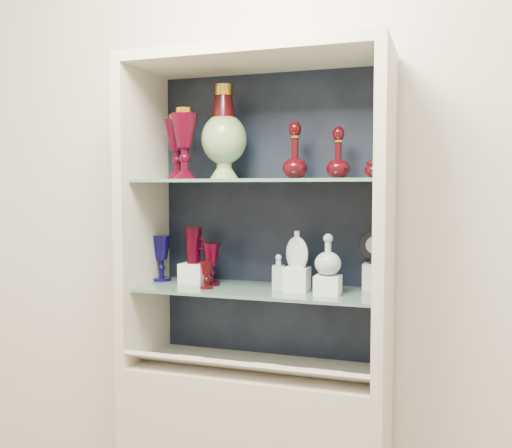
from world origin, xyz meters
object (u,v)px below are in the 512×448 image
(clear_round_decanter, at_px, (328,256))
(flat_flask, at_px, (297,249))
(ruby_decanter_b, at_px, (338,151))
(enamel_urn, at_px, (224,132))
(lidded_bowl, at_px, (375,167))
(ruby_pitcher, at_px, (194,245))
(ruby_goblet_small, at_px, (206,275))
(clear_square_bottle, at_px, (278,272))
(pedestal_lamp_left, at_px, (177,147))
(cobalt_goblet, at_px, (161,258))
(pedestal_lamp_right, at_px, (185,144))
(ruby_decanter_a, at_px, (295,147))
(ruby_goblet_tall, at_px, (212,264))
(cameo_medallion, at_px, (374,247))

(clear_round_decanter, bearing_deg, flat_flask, 165.62)
(ruby_decanter_b, bearing_deg, enamel_urn, -177.33)
(lidded_bowl, distance_m, ruby_pitcher, 0.79)
(ruby_decanter_b, bearing_deg, ruby_goblet_small, -166.57)
(enamel_urn, relative_size, flat_flask, 2.61)
(lidded_bowl, xyz_separation_m, ruby_pitcher, (-0.73, 0.05, -0.31))
(ruby_decanter_b, height_order, clear_square_bottle, ruby_decanter_b)
(pedestal_lamp_left, distance_m, ruby_goblet_small, 0.54)
(ruby_decanter_b, height_order, flat_flask, ruby_decanter_b)
(cobalt_goblet, height_order, clear_square_bottle, cobalt_goblet)
(pedestal_lamp_right, distance_m, ruby_decanter_a, 0.43)
(ruby_decanter_b, xyz_separation_m, flat_flask, (-0.14, -0.06, -0.36))
(ruby_goblet_tall, relative_size, clear_round_decanter, 1.16)
(pedestal_lamp_left, xyz_separation_m, cobalt_goblet, (-0.08, 0.01, -0.46))
(ruby_decanter_b, height_order, clear_round_decanter, ruby_decanter_b)
(ruby_decanter_b, relative_size, clear_round_decanter, 1.43)
(ruby_decanter_a, relative_size, cobalt_goblet, 1.29)
(flat_flask, xyz_separation_m, cameo_medallion, (0.27, 0.13, 0.00))
(lidded_bowl, height_order, ruby_goblet_small, lidded_bowl)
(lidded_bowl, height_order, ruby_goblet_tall, lidded_bowl)
(clear_round_decanter, bearing_deg, lidded_bowl, 13.30)
(ruby_decanter_a, relative_size, lidded_bowl, 2.99)
(cobalt_goblet, distance_m, flat_flask, 0.60)
(ruby_pitcher, xyz_separation_m, clear_square_bottle, (0.37, -0.03, -0.09))
(cameo_medallion, bearing_deg, enamel_urn, 178.65)
(clear_square_bottle, bearing_deg, flat_flask, -13.53)
(cameo_medallion, bearing_deg, pedestal_lamp_left, 175.55)
(ruby_goblet_small, xyz_separation_m, cameo_medallion, (0.61, 0.18, 0.11))
(ruby_decanter_a, bearing_deg, ruby_pitcher, 179.43)
(pedestal_lamp_left, relative_size, cobalt_goblet, 1.38)
(enamel_urn, distance_m, ruby_goblet_tall, 0.52)
(enamel_urn, distance_m, clear_square_bottle, 0.58)
(cameo_medallion, bearing_deg, ruby_pitcher, 175.67)
(flat_flask, bearing_deg, clear_square_bottle, -170.23)
(pedestal_lamp_right, xyz_separation_m, flat_flask, (0.44, 0.03, -0.40))
(ruby_decanter_b, xyz_separation_m, ruby_goblet_tall, (-0.50, -0.03, -0.44))
(lidded_bowl, xyz_separation_m, cobalt_goblet, (-0.88, 0.05, -0.37))
(ruby_goblet_small, distance_m, clear_square_bottle, 0.28)
(lidded_bowl, height_order, flat_flask, lidded_bowl)
(pedestal_lamp_right, xyz_separation_m, lidded_bowl, (0.73, 0.04, -0.10))
(lidded_bowl, bearing_deg, clear_round_decanter, -166.70)
(clear_round_decanter, bearing_deg, ruby_decanter_a, 150.90)
(pedestal_lamp_right, relative_size, ruby_goblet_tall, 1.64)
(pedestal_lamp_left, relative_size, ruby_decanter_a, 1.07)
(enamel_urn, height_order, lidded_bowl, enamel_urn)
(enamel_urn, xyz_separation_m, cameo_medallion, (0.58, 0.09, -0.44))
(clear_square_bottle, height_order, flat_flask, flat_flask)
(pedestal_lamp_right, relative_size, ruby_decanter_b, 1.34)
(ruby_decanter_b, bearing_deg, clear_square_bottle, -169.79)
(enamel_urn, xyz_separation_m, cobalt_goblet, (-0.29, 0.02, -0.51))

